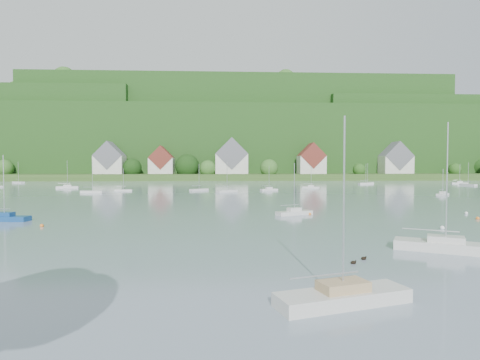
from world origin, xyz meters
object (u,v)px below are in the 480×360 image
object	(u,v)px
near_sailboat_1	(4,217)
near_sailboat_2	(343,295)
near_sailboat_3	(294,212)
near_sailboat_4	(446,245)

from	to	relation	value
near_sailboat_1	near_sailboat_2	world-z (taller)	near_sailboat_2
near_sailboat_3	near_sailboat_2	bearing A→B (deg)	-121.12
near_sailboat_2	near_sailboat_1	bearing A→B (deg)	120.39
near_sailboat_3	near_sailboat_4	bearing A→B (deg)	-96.07
near_sailboat_1	near_sailboat_4	size ratio (longest dim) A/B	0.79
near_sailboat_4	near_sailboat_3	bearing A→B (deg)	136.97
near_sailboat_2	near_sailboat_3	xyz separation A→B (m)	(4.21, 35.78, -0.06)
near_sailboat_1	near_sailboat_4	xyz separation A→B (m)	(46.05, -19.84, 0.07)
near_sailboat_3	near_sailboat_4	world-z (taller)	near_sailboat_4
near_sailboat_3	near_sailboat_4	distance (m)	25.44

